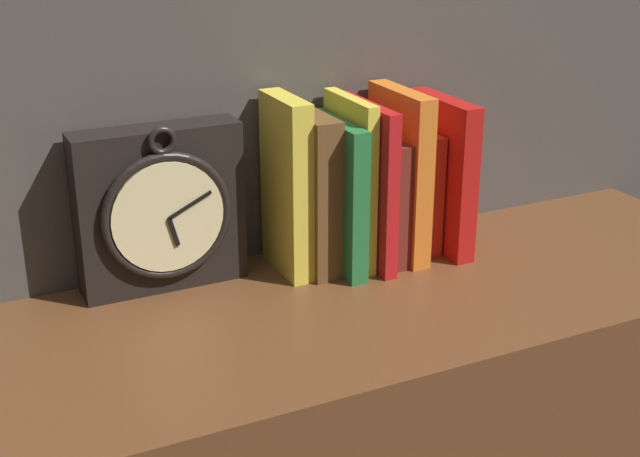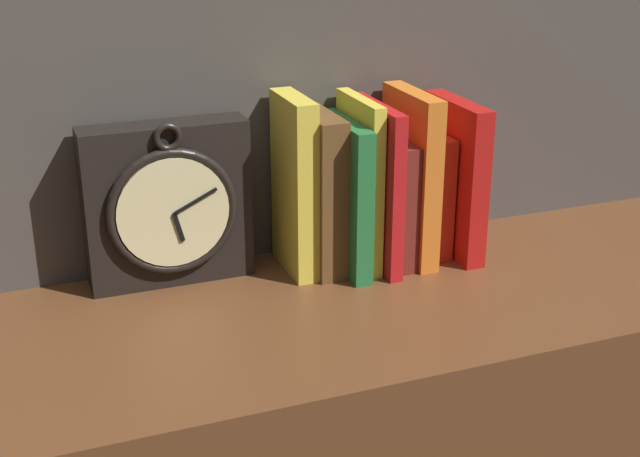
{
  "view_description": "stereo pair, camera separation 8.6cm",
  "coord_description": "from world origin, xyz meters",
  "px_view_note": "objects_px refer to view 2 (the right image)",
  "views": [
    {
      "loc": [
        -0.44,
        -0.91,
        1.23
      ],
      "look_at": [
        0.0,
        0.0,
        0.83
      ],
      "focal_mm": 50.0,
      "sensor_mm": 36.0,
      "label": 1
    },
    {
      "loc": [
        -0.37,
        -0.94,
        1.23
      ],
      "look_at": [
        0.0,
        0.0,
        0.83
      ],
      "focal_mm": 50.0,
      "sensor_mm": 36.0,
      "label": 2
    }
  ],
  "objects_px": {
    "clock": "(168,205)",
    "book_slot5_maroon": "(390,199)",
    "book_slot3_yellow": "(359,182)",
    "book_slot7_red": "(427,192)",
    "book_slot4_red": "(376,186)",
    "book_slot0_yellow": "(294,186)",
    "book_slot2_green": "(345,196)",
    "book_slot8_red": "(454,177)",
    "book_slot1_brown": "(320,192)",
    "book_slot6_orange": "(411,176)"
  },
  "relations": [
    {
      "from": "book_slot1_brown",
      "to": "book_slot7_red",
      "type": "height_order",
      "value": "book_slot1_brown"
    },
    {
      "from": "book_slot4_red",
      "to": "book_slot6_orange",
      "type": "height_order",
      "value": "book_slot6_orange"
    },
    {
      "from": "book_slot2_green",
      "to": "book_slot3_yellow",
      "type": "height_order",
      "value": "book_slot3_yellow"
    },
    {
      "from": "book_slot4_red",
      "to": "book_slot2_green",
      "type": "bearing_deg",
      "value": 177.21
    },
    {
      "from": "book_slot4_red",
      "to": "book_slot0_yellow",
      "type": "bearing_deg",
      "value": 170.32
    },
    {
      "from": "book_slot2_green",
      "to": "book_slot4_red",
      "type": "height_order",
      "value": "book_slot4_red"
    },
    {
      "from": "book_slot5_maroon",
      "to": "clock",
      "type": "bearing_deg",
      "value": 173.67
    },
    {
      "from": "book_slot0_yellow",
      "to": "book_slot3_yellow",
      "type": "distance_m",
      "value": 0.09
    },
    {
      "from": "book_slot1_brown",
      "to": "book_slot4_red",
      "type": "bearing_deg",
      "value": -10.51
    },
    {
      "from": "book_slot3_yellow",
      "to": "book_slot8_red",
      "type": "bearing_deg",
      "value": -3.96
    },
    {
      "from": "book_slot1_brown",
      "to": "book_slot2_green",
      "type": "height_order",
      "value": "book_slot1_brown"
    },
    {
      "from": "book_slot3_yellow",
      "to": "book_slot8_red",
      "type": "distance_m",
      "value": 0.14
    },
    {
      "from": "book_slot3_yellow",
      "to": "book_slot7_red",
      "type": "distance_m",
      "value": 0.11
    },
    {
      "from": "book_slot4_red",
      "to": "book_slot1_brown",
      "type": "bearing_deg",
      "value": 169.49
    },
    {
      "from": "book_slot2_green",
      "to": "book_slot6_orange",
      "type": "xyz_separation_m",
      "value": [
        0.1,
        0.0,
        0.02
      ]
    },
    {
      "from": "book_slot4_red",
      "to": "book_slot5_maroon",
      "type": "relative_size",
      "value": 1.29
    },
    {
      "from": "clock",
      "to": "book_slot1_brown",
      "type": "height_order",
      "value": "clock"
    },
    {
      "from": "book_slot7_red",
      "to": "book_slot3_yellow",
      "type": "bearing_deg",
      "value": -176.04
    },
    {
      "from": "book_slot3_yellow",
      "to": "book_slot8_red",
      "type": "height_order",
      "value": "book_slot3_yellow"
    },
    {
      "from": "book_slot3_yellow",
      "to": "book_slot1_brown",
      "type": "bearing_deg",
      "value": 175.7
    },
    {
      "from": "book_slot5_maroon",
      "to": "book_slot2_green",
      "type": "bearing_deg",
      "value": -175.18
    },
    {
      "from": "book_slot2_green",
      "to": "book_slot8_red",
      "type": "xyz_separation_m",
      "value": [
        0.17,
        -0.0,
        0.01
      ]
    },
    {
      "from": "book_slot0_yellow",
      "to": "book_slot3_yellow",
      "type": "relative_size",
      "value": 1.03
    },
    {
      "from": "book_slot2_green",
      "to": "book_slot8_red",
      "type": "height_order",
      "value": "book_slot8_red"
    },
    {
      "from": "book_slot0_yellow",
      "to": "book_slot3_yellow",
      "type": "bearing_deg",
      "value": -5.63
    },
    {
      "from": "clock",
      "to": "book_slot1_brown",
      "type": "relative_size",
      "value": 1.03
    },
    {
      "from": "book_slot7_red",
      "to": "book_slot8_red",
      "type": "distance_m",
      "value": 0.04
    },
    {
      "from": "book_slot3_yellow",
      "to": "book_slot6_orange",
      "type": "distance_m",
      "value": 0.08
    },
    {
      "from": "book_slot0_yellow",
      "to": "book_slot7_red",
      "type": "height_order",
      "value": "book_slot0_yellow"
    },
    {
      "from": "book_slot0_yellow",
      "to": "book_slot2_green",
      "type": "relative_size",
      "value": 1.17
    },
    {
      "from": "book_slot3_yellow",
      "to": "book_slot4_red",
      "type": "xyz_separation_m",
      "value": [
        0.02,
        -0.01,
        -0.0
      ]
    },
    {
      "from": "book_slot6_orange",
      "to": "book_slot7_red",
      "type": "height_order",
      "value": "book_slot6_orange"
    },
    {
      "from": "book_slot5_maroon",
      "to": "book_slot6_orange",
      "type": "bearing_deg",
      "value": -6.78
    },
    {
      "from": "book_slot6_orange",
      "to": "book_slot3_yellow",
      "type": "bearing_deg",
      "value": 176.15
    },
    {
      "from": "book_slot5_maroon",
      "to": "book_slot8_red",
      "type": "relative_size",
      "value": 0.8
    },
    {
      "from": "book_slot0_yellow",
      "to": "book_slot1_brown",
      "type": "distance_m",
      "value": 0.04
    },
    {
      "from": "clock",
      "to": "book_slot5_maroon",
      "type": "bearing_deg",
      "value": -6.33
    },
    {
      "from": "book_slot4_red",
      "to": "book_slot5_maroon",
      "type": "xyz_separation_m",
      "value": [
        0.03,
        0.01,
        -0.03
      ]
    },
    {
      "from": "book_slot2_green",
      "to": "book_slot3_yellow",
      "type": "bearing_deg",
      "value": 17.61
    },
    {
      "from": "book_slot1_brown",
      "to": "book_slot8_red",
      "type": "bearing_deg",
      "value": -4.06
    },
    {
      "from": "book_slot0_yellow",
      "to": "book_slot6_orange",
      "type": "relative_size",
      "value": 1.02
    },
    {
      "from": "clock",
      "to": "book_slot2_green",
      "type": "relative_size",
      "value": 1.08
    },
    {
      "from": "clock",
      "to": "book_slot8_red",
      "type": "distance_m",
      "value": 0.41
    },
    {
      "from": "book_slot1_brown",
      "to": "book_slot6_orange",
      "type": "bearing_deg",
      "value": -4.04
    },
    {
      "from": "book_slot1_brown",
      "to": "book_slot6_orange",
      "type": "relative_size",
      "value": 0.91
    },
    {
      "from": "book_slot2_green",
      "to": "book_slot6_orange",
      "type": "distance_m",
      "value": 0.1
    },
    {
      "from": "clock",
      "to": "book_slot7_red",
      "type": "height_order",
      "value": "clock"
    },
    {
      "from": "book_slot4_red",
      "to": "book_slot8_red",
      "type": "distance_m",
      "value": 0.12
    },
    {
      "from": "book_slot6_orange",
      "to": "book_slot5_maroon",
      "type": "bearing_deg",
      "value": 173.22
    },
    {
      "from": "book_slot7_red",
      "to": "book_slot4_red",
      "type": "bearing_deg",
      "value": -168.81
    }
  ]
}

